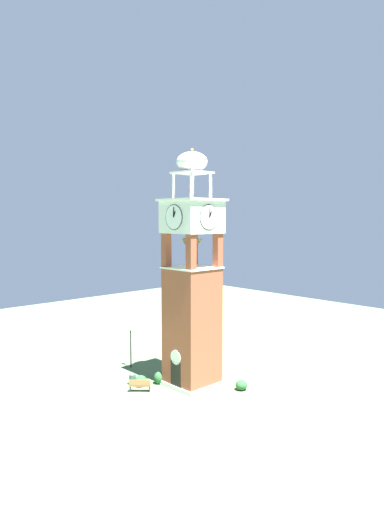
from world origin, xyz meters
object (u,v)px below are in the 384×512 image
at_px(lamp_post, 131,339).
at_px(clock_tower, 192,293).
at_px(trash_bin, 132,379).
at_px(park_bench, 140,385).

bearing_deg(lamp_post, clock_tower, 8.22).
xyz_separation_m(lamp_post, trash_bin, (3.43, -2.31, -2.10)).
bearing_deg(lamp_post, trash_bin, -33.89).
xyz_separation_m(clock_tower, lamp_post, (-6.69, -0.97, -4.73)).
bearing_deg(clock_tower, trash_bin, -134.87).
height_order(clock_tower, park_bench, clock_tower).
bearing_deg(clock_tower, park_bench, -114.18).
bearing_deg(park_bench, trash_bin, 163.65).
bearing_deg(clock_tower, lamp_post, -171.78).
bearing_deg(park_bench, clock_tower, 65.82).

